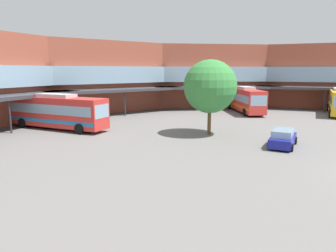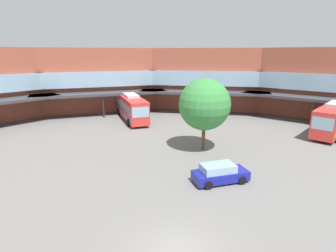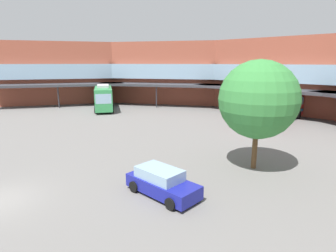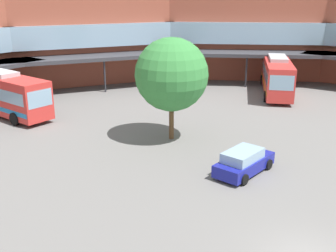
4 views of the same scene
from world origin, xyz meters
name	(u,v)px [view 3 (image 3 of 4)]	position (x,y,z in m)	size (l,w,h in m)	color
station_building	(291,81)	(0.00, 26.49, 5.46)	(87.06, 43.31, 10.87)	#9E4C38
bus_0	(278,107)	(-3.56, 30.12, 1.99)	(5.56, 12.53, 3.93)	red
bus_2	(104,97)	(-25.58, 16.29, 1.97)	(10.87, 6.29, 3.89)	#338C4C
parked_car	(162,182)	(4.34, 7.75, 0.74)	(4.68, 2.71, 1.53)	navy
plaza_tree	(258,100)	(4.64, 15.39, 4.90)	(5.36, 5.36, 7.59)	brown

